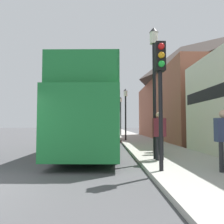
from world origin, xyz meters
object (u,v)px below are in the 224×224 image
Objects in this scene: tour_bus at (94,119)px; traffic_signal at (160,76)px; litter_bin at (158,140)px; pedestrian_third at (159,133)px; parked_car_ahead_of_bus at (107,134)px; pedestrian_nearest at (224,134)px; lamp_post_third at (121,109)px; lamp_post_nearest at (154,68)px; pedestrian_second at (159,131)px; lamp_post_second at (126,104)px.

traffic_signal reaches higher than tour_bus.
pedestrian_third is at bearing -97.63° from litter_bin.
parked_car_ahead_of_bus is 1.10× the size of traffic_signal.
pedestrian_nearest is 22.50m from lamp_post_third.
parked_car_ahead_of_bus is at bearing 99.55° from lamp_post_nearest.
lamp_post_third is at bearing 90.25° from pedestrian_second.
pedestrian_second is (-1.30, 2.14, 0.04)m from pedestrian_nearest.
litter_bin is (0.84, -7.86, -2.49)m from lamp_post_second.
parked_car_ahead_of_bus is 11.06m from lamp_post_nearest.
lamp_post_nearest is at bearing -90.09° from lamp_post_third.
pedestrian_second is at bearing -103.55° from pedestrian_third.
parked_car_ahead_of_bus is 2.63× the size of pedestrian_third.
litter_bin is (2.38, -8.36, 0.03)m from parked_car_ahead_of_bus.
traffic_signal reaches higher than pedestrian_third.
traffic_signal is at bearing -102.02° from litter_bin.
parked_car_ahead_of_bus is 0.94× the size of lamp_post_second.
parked_car_ahead_of_bus is at bearing -100.72° from lamp_post_third.
pedestrian_third is 3.01m from lamp_post_nearest.
pedestrian_third is at bearing -26.41° from tour_bus.
tour_bus is at bearing 125.80° from pedestrian_nearest.
pedestrian_third is (3.03, -1.66, -0.69)m from tour_bus.
lamp_post_third is (0.26, 10.00, 0.35)m from lamp_post_second.
tour_bus is at bearing 112.97° from traffic_signal.
traffic_signal is at bearing -90.85° from lamp_post_third.
lamp_post_second reaches higher than traffic_signal.
pedestrian_second reaches higher than parked_car_ahead_of_bus.
litter_bin is at bearing 78.17° from pedestrian_second.
pedestrian_second is 2.46m from lamp_post_nearest.
pedestrian_third is (2.28, -9.06, 0.42)m from parked_car_ahead_of_bus.
parked_car_ahead_of_bus is at bearing 103.90° from pedestrian_nearest.
lamp_post_nearest reaches higher than pedestrian_second.
traffic_signal reaches higher than parked_car_ahead_of_bus.
litter_bin is (0.58, -17.86, -2.84)m from lamp_post_third.
parked_car_ahead_of_bus is 0.83× the size of lamp_post_third.
tour_bus reaches higher than pedestrian_third.
parked_car_ahead_of_bus is (0.75, 7.40, -1.10)m from tour_bus.
lamp_post_nearest is 1.18× the size of lamp_post_second.
traffic_signal is at bearing -64.81° from tour_bus.
lamp_post_second is (-1.64, 12.34, 2.00)m from pedestrian_nearest.
tour_bus is at bearing -108.33° from lamp_post_second.
tour_bus is 5.50× the size of pedestrian_second.
pedestrian_third is 0.42× the size of traffic_signal.
pedestrian_nearest is at bearing -76.69° from pedestrian_third.
tour_bus is 3.44m from litter_bin.
traffic_signal is at bearing -102.24° from pedestrian_second.
parked_car_ahead_of_bus is at bearing 105.86° from litter_bin.
lamp_post_nearest is (-1.41, 2.35, 2.49)m from pedestrian_nearest.
pedestrian_nearest is at bearing -82.42° from lamp_post_second.
traffic_signal is at bearing 172.76° from pedestrian_nearest.
lamp_post_third reaches higher than traffic_signal.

